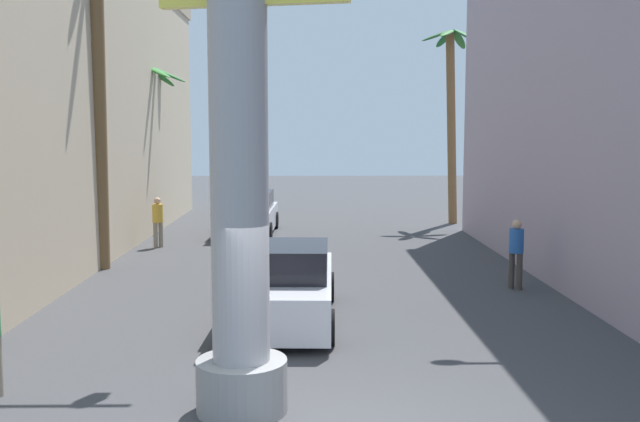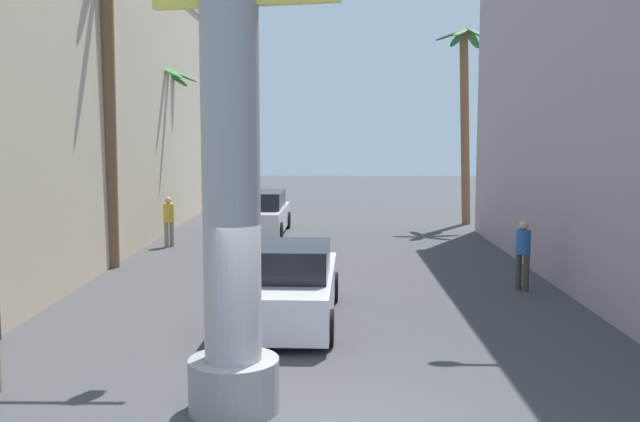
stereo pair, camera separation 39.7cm
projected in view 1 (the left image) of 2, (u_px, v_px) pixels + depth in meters
name	position (u px, v px, depth m)	size (l,w,h in m)	color
ground_plane	(316.00, 275.00, 18.47)	(84.80, 84.80, 0.00)	#424244
neon_sign_pole	(238.00, 45.00, 8.94)	(2.75, 1.21, 10.57)	#9E9EA3
street_lamp	(590.00, 102.00, 14.20)	(2.28, 0.28, 7.11)	#59595E
traffic_light_mast	(63.00, 86.00, 12.05)	(4.87, 0.32, 6.43)	#333333
car_lead	(281.00, 286.00, 13.87)	(2.20, 4.75, 1.56)	black
car_far	(248.00, 214.00, 25.78)	(2.09, 4.64, 1.56)	black
palm_tree_mid_left	(98.00, 86.00, 18.72)	(2.30, 2.41, 8.78)	brown
palm_tree_far_left	(145.00, 115.00, 26.31)	(3.14, 3.06, 6.24)	brown
palm_tree_far_right	(452.00, 104.00, 28.44)	(2.57, 2.44, 7.78)	brown
pedestrian_mid_right	(516.00, 249.00, 16.71)	(0.48, 0.48, 1.65)	#3F3833
pedestrian_far_left	(158.00, 218.00, 22.79)	(0.48, 0.48, 1.62)	gray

